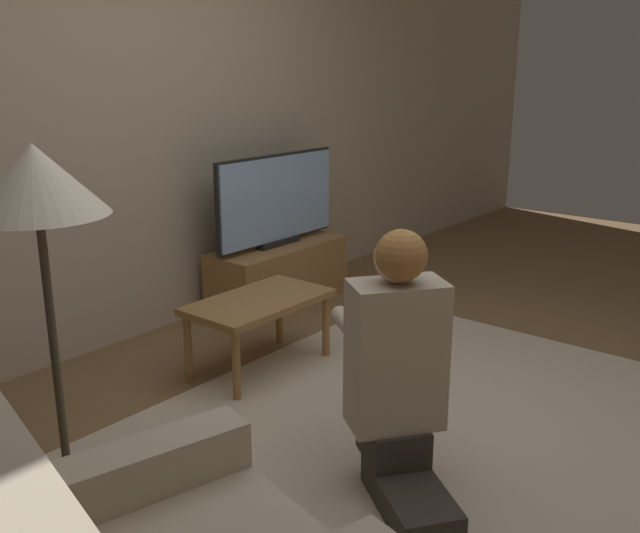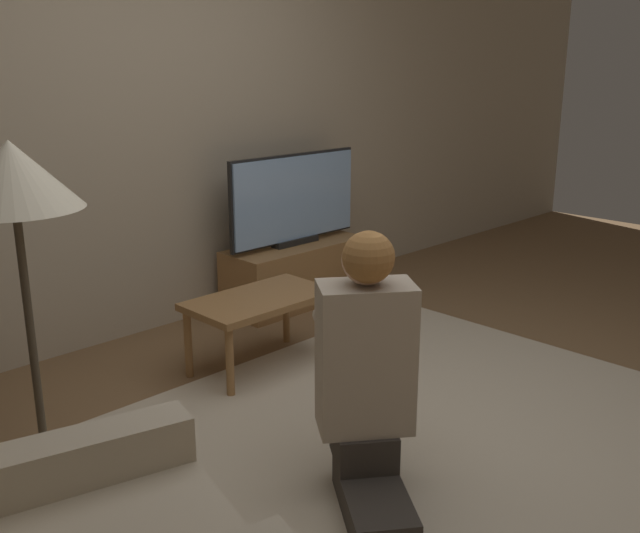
{
  "view_description": "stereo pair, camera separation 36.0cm",
  "coord_description": "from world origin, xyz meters",
  "px_view_note": "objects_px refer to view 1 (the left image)",
  "views": [
    {
      "loc": [
        -2.39,
        -1.44,
        1.57
      ],
      "look_at": [
        0.29,
        0.75,
        0.57
      ],
      "focal_mm": 40.0,
      "sensor_mm": 36.0,
      "label": 1
    },
    {
      "loc": [
        -2.15,
        -1.7,
        1.57
      ],
      "look_at": [
        0.29,
        0.75,
        0.57
      ],
      "focal_mm": 40.0,
      "sensor_mm": 36.0,
      "label": 2
    }
  ],
  "objects_px": {
    "coffee_table": "(259,308)",
    "floor_lamp": "(37,199)",
    "tv": "(277,200)",
    "person_kneeling": "(398,369)"
  },
  "relations": [
    {
      "from": "tv",
      "to": "floor_lamp",
      "type": "height_order",
      "value": "floor_lamp"
    },
    {
      "from": "tv",
      "to": "coffee_table",
      "type": "bearing_deg",
      "value": -142.76
    },
    {
      "from": "floor_lamp",
      "to": "person_kneeling",
      "type": "distance_m",
      "value": 1.36
    },
    {
      "from": "floor_lamp",
      "to": "coffee_table",
      "type": "bearing_deg",
      "value": 12.27
    },
    {
      "from": "floor_lamp",
      "to": "tv",
      "type": "bearing_deg",
      "value": 23.38
    },
    {
      "from": "person_kneeling",
      "to": "tv",
      "type": "bearing_deg",
      "value": -89.95
    },
    {
      "from": "tv",
      "to": "floor_lamp",
      "type": "relative_size",
      "value": 0.8
    },
    {
      "from": "floor_lamp",
      "to": "person_kneeling",
      "type": "xyz_separation_m",
      "value": [
        0.83,
        -0.87,
        -0.64
      ]
    },
    {
      "from": "floor_lamp",
      "to": "person_kneeling",
      "type": "relative_size",
      "value": 1.32
    },
    {
      "from": "coffee_table",
      "to": "floor_lamp",
      "type": "bearing_deg",
      "value": -167.73
    }
  ]
}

